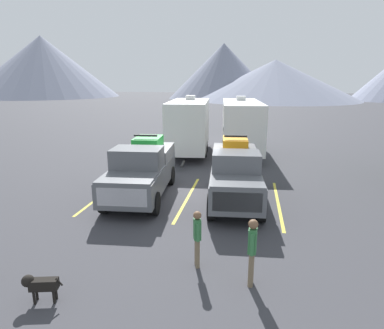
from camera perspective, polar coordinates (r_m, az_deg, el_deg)
name	(u,v)px	position (r m, az deg, el deg)	size (l,w,h in m)	color
ground_plane	(192,191)	(14.94, -0.06, -4.55)	(240.00, 240.00, 0.00)	#38383D
pickup_truck_a	(142,169)	(14.20, -8.62, -0.75)	(2.56, 5.60, 2.52)	#595B60
pickup_truck_b	(235,172)	(13.50, 7.45, -1.37)	(2.39, 5.40, 2.60)	#595B60
lot_stripe_a	(105,192)	(15.21, -14.72, -4.67)	(0.12, 5.50, 0.01)	gold
lot_stripe_b	(188,197)	(14.10, -0.72, -5.71)	(0.12, 5.50, 0.01)	gold
lot_stripe_c	(278,203)	(13.92, 14.64, -6.46)	(0.12, 5.50, 0.01)	gold
camper_trailer_a	(189,124)	(21.86, -0.49, 6.97)	(3.01, 7.84, 3.84)	white
camper_trailer_b	(241,124)	(22.43, 8.47, 6.92)	(3.12, 8.99, 3.78)	white
person_b	(252,248)	(8.20, 10.35, -13.98)	(0.23, 0.38, 1.71)	#726047
person_c	(197,235)	(8.85, 0.91, -12.10)	(0.24, 0.33, 1.57)	#726047
dog	(39,284)	(8.52, -24.97, -18.20)	(0.88, 0.39, 0.67)	black
mountain_ridge	(168,71)	(92.89, -4.20, 15.87)	(134.18, 48.45, 17.38)	gray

